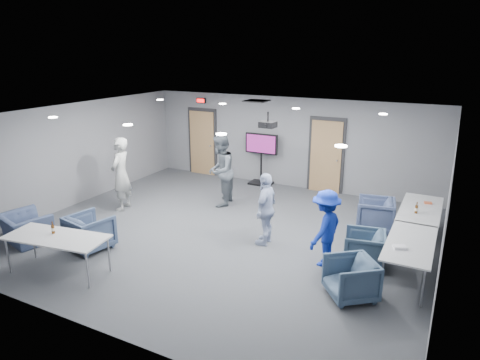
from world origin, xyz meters
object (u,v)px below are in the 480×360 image
at_px(table_right_b, 410,244).
at_px(person_c, 266,209).
at_px(bottle_right, 416,209).
at_px(bottle_front, 53,229).
at_px(table_front_left, 56,238).
at_px(projector, 268,124).
at_px(person_d, 325,228).
at_px(chair_front_b, 26,228).
at_px(table_right_a, 421,210).
at_px(chair_right_a, 375,215).
at_px(chair_right_c, 351,279).
at_px(person_b, 220,171).
at_px(person_a, 121,174).
at_px(tv_stand, 261,156).
at_px(chair_front_a, 90,232).
at_px(chair_right_b, 364,249).

bearing_deg(table_right_b, person_c, 86.35).
bearing_deg(bottle_right, table_right_b, -87.59).
relative_size(person_c, bottle_front, 6.69).
bearing_deg(table_right_b, bottle_front, 113.89).
height_order(table_front_left, projector, projector).
bearing_deg(table_front_left, bottle_right, 27.37).
bearing_deg(table_front_left, person_d, 21.61).
bearing_deg(table_front_left, projector, 48.70).
height_order(table_right_b, projector, projector).
xyz_separation_m(chair_front_b, table_right_a, (7.57, 4.03, 0.37)).
bearing_deg(chair_right_a, table_right_b, 16.16).
bearing_deg(person_d, chair_right_c, 48.10).
distance_m(person_b, person_d, 3.98).
bearing_deg(person_a, bottle_front, 4.66).
bearing_deg(chair_right_a, person_b, -97.08).
bearing_deg(chair_front_b, tv_stand, -100.15).
bearing_deg(person_b, bottle_right, 74.05).
relative_size(table_right_a, table_right_b, 1.03).
height_order(person_a, person_c, person_a).
height_order(person_c, tv_stand, tv_stand).
xyz_separation_m(chair_front_a, projector, (2.72, 2.96, 2.03)).
bearing_deg(person_d, chair_front_a, -60.79).
distance_m(person_b, tv_stand, 2.19).
bearing_deg(person_d, bottle_front, -50.72).
bearing_deg(chair_front_a, person_d, -149.57).
distance_m(person_a, chair_right_b, 6.30).
relative_size(chair_front_b, table_front_left, 0.49).
distance_m(table_right_a, table_front_left, 7.46).
distance_m(person_d, table_front_left, 5.04).
height_order(chair_right_b, table_front_left, table_front_left).
height_order(table_right_a, bottle_right, bottle_right).
relative_size(person_b, tv_stand, 1.20).
height_order(person_b, table_right_a, person_b).
distance_m(person_d, chair_front_a, 4.84).
xyz_separation_m(chair_right_c, projector, (-2.57, 2.33, 2.05)).
bearing_deg(tv_stand, chair_right_a, -27.93).
distance_m(chair_right_c, bottle_front, 5.47).
bearing_deg(tv_stand, table_right_b, -40.12).
relative_size(person_b, bottle_right, 7.76).
bearing_deg(person_c, table_right_b, 83.19).
bearing_deg(bottle_right, table_front_left, -143.52).
relative_size(table_right_b, table_front_left, 0.96).
bearing_deg(chair_front_b, chair_right_a, -133.70).
bearing_deg(chair_front_a, table_front_left, 114.14).
distance_m(chair_front_a, bottle_front, 1.03).
bearing_deg(person_c, person_b, -132.03).
xyz_separation_m(person_a, person_d, (5.57, -0.55, -0.20)).
xyz_separation_m(chair_front_a, tv_stand, (1.31, 5.75, 0.53)).
distance_m(table_front_left, bottle_right, 7.20).
distance_m(person_a, projector, 4.09).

